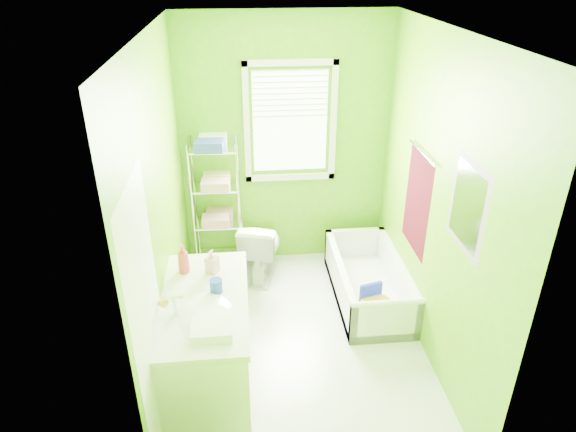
{
  "coord_description": "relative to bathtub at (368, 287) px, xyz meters",
  "views": [
    {
      "loc": [
        -0.45,
        -3.47,
        3.06
      ],
      "look_at": [
        -0.09,
        0.25,
        1.12
      ],
      "focal_mm": 32.0,
      "sensor_mm": 36.0,
      "label": 1
    }
  ],
  "objects": [
    {
      "name": "ground",
      "position": [
        -0.73,
        -0.56,
        -0.14
      ],
      "size": [
        2.9,
        2.9,
        0.0
      ],
      "primitive_type": "plane",
      "color": "silver",
      "rests_on": "ground"
    },
    {
      "name": "room_envelope",
      "position": [
        -0.73,
        -0.56,
        1.41
      ],
      "size": [
        2.14,
        2.94,
        2.62
      ],
      "color": "#529707",
      "rests_on": "ground"
    },
    {
      "name": "window",
      "position": [
        -0.68,
        0.87,
        1.47
      ],
      "size": [
        0.92,
        0.05,
        1.22
      ],
      "color": "white",
      "rests_on": "ground"
    },
    {
      "name": "door",
      "position": [
        -1.77,
        -1.56,
        0.86
      ],
      "size": [
        0.09,
        0.8,
        2.0
      ],
      "color": "white",
      "rests_on": "ground"
    },
    {
      "name": "right_wall_decor",
      "position": [
        0.3,
        -0.58,
        1.18
      ],
      "size": [
        0.04,
        1.48,
        1.17
      ],
      "color": "#420710",
      "rests_on": "ground"
    },
    {
      "name": "bathtub",
      "position": [
        0.0,
        0.0,
        0.0
      ],
      "size": [
        0.63,
        1.36,
        0.44
      ],
      "color": "white",
      "rests_on": "ground"
    },
    {
      "name": "toilet",
      "position": [
        -1.01,
        0.52,
        0.2
      ],
      "size": [
        0.53,
        0.73,
        0.67
      ],
      "primitive_type": "imported",
      "rotation": [
        0.0,
        0.0,
        2.9
      ],
      "color": "white",
      "rests_on": "ground"
    },
    {
      "name": "vanity",
      "position": [
        -1.49,
        -1.09,
        0.34
      ],
      "size": [
        0.62,
        1.21,
        1.14
      ],
      "color": "white",
      "rests_on": "ground"
    },
    {
      "name": "wire_shelf_unit",
      "position": [
        -1.44,
        0.73,
        0.75
      ],
      "size": [
        0.5,
        0.4,
        1.47
      ],
      "color": "silver",
      "rests_on": "ground"
    }
  ]
}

